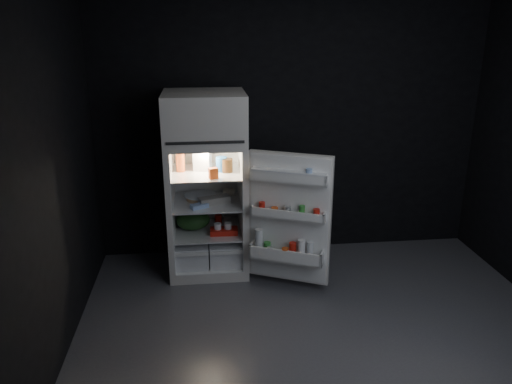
{
  "coord_description": "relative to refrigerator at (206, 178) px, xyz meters",
  "views": [
    {
      "loc": [
        -0.92,
        -3.33,
        2.39
      ],
      "look_at": [
        -0.44,
        1.0,
        0.9
      ],
      "focal_mm": 35.0,
      "sensor_mm": 36.0,
      "label": 1
    }
  ],
  "objects": [
    {
      "name": "wall_back",
      "position": [
        0.89,
        0.38,
        0.39
      ],
      "size": [
        4.0,
        0.0,
        2.7
      ],
      "primitive_type": "cube",
      "color": "black",
      "rests_on": "ground"
    },
    {
      "name": "jam_jar",
      "position": [
        0.2,
        -0.07,
        0.14
      ],
      "size": [
        0.13,
        0.13,
        0.13
      ],
      "primitive_type": "cylinder",
      "rotation": [
        0.0,
        0.0,
        -0.24
      ],
      "color": "#33200E",
      "rests_on": "refrigerator"
    },
    {
      "name": "refrigerator",
      "position": [
        0.0,
        0.0,
        0.0
      ],
      "size": [
        0.76,
        0.71,
        1.78
      ],
      "color": "silver",
      "rests_on": "ground"
    },
    {
      "name": "small_can_silver",
      "position": [
        0.2,
        0.08,
        -0.48
      ],
      "size": [
        0.09,
        0.09,
        0.09
      ],
      "primitive_type": "cylinder",
      "rotation": [
        0.0,
        0.0,
        0.28
      ],
      "color": "silver",
      "rests_on": "refrigerator"
    },
    {
      "name": "small_can_red",
      "position": [
        0.11,
        0.11,
        -0.48
      ],
      "size": [
        0.08,
        0.08,
        0.09
      ],
      "primitive_type": "cylinder",
      "rotation": [
        0.0,
        0.0,
        0.1
      ],
      "color": "red",
      "rests_on": "refrigerator"
    },
    {
      "name": "mayo_jar",
      "position": [
        0.15,
        -0.03,
        0.14
      ],
      "size": [
        0.12,
        0.12,
        0.14
      ],
      "primitive_type": "cylinder",
      "rotation": [
        0.0,
        0.0,
        -0.21
      ],
      "color": "#1D58A1",
      "rests_on": "refrigerator"
    },
    {
      "name": "flat_package",
      "position": [
        -0.08,
        -0.22,
        -0.21
      ],
      "size": [
        0.18,
        0.14,
        0.04
      ],
      "primitive_type": "cube",
      "rotation": [
        0.0,
        0.0,
        0.43
      ],
      "color": "#8BA9D7",
      "rests_on": "refrigerator"
    },
    {
      "name": "produce_bag",
      "position": [
        -0.15,
        -0.01,
        -0.43
      ],
      "size": [
        0.41,
        0.37,
        0.2
      ],
      "primitive_type": "ellipsoid",
      "rotation": [
        0.0,
        0.0,
        -0.32
      ],
      "color": "#193815",
      "rests_on": "refrigerator"
    },
    {
      "name": "wall_left",
      "position": [
        -1.11,
        -1.32,
        0.39
      ],
      "size": [
        0.0,
        3.4,
        2.7
      ],
      "primitive_type": "cube",
      "color": "black",
      "rests_on": "ground"
    },
    {
      "name": "wall_front",
      "position": [
        0.89,
        -3.02,
        0.39
      ],
      "size": [
        4.0,
        0.0,
        2.7
      ],
      "primitive_type": "cube",
      "color": "black",
      "rests_on": "ground"
    },
    {
      "name": "small_carton",
      "position": [
        0.06,
        -0.26,
        0.12
      ],
      "size": [
        0.09,
        0.08,
        0.1
      ],
      "primitive_type": "cube",
      "rotation": [
        0.0,
        0.0,
        0.29
      ],
      "color": "#D14E18",
      "rests_on": "refrigerator"
    },
    {
      "name": "fridge_door",
      "position": [
        0.72,
        -0.53,
        -0.26
      ],
      "size": [
        0.73,
        0.47,
        1.22
      ],
      "color": "silver",
      "rests_on": "ground"
    },
    {
      "name": "wrapped_pkg",
      "position": [
        0.23,
        0.14,
        -0.2
      ],
      "size": [
        0.13,
        0.11,
        0.05
      ],
      "primitive_type": "cube",
      "rotation": [
        0.0,
        0.0,
        -0.16
      ],
      "color": "#FAE9CC",
      "rests_on": "refrigerator"
    },
    {
      "name": "egg_carton",
      "position": [
        0.07,
        -0.12,
        -0.19
      ],
      "size": [
        0.32,
        0.2,
        0.07
      ],
      "primitive_type": "cube",
      "rotation": [
        0.0,
        0.0,
        0.32
      ],
      "color": "gray",
      "rests_on": "refrigerator"
    },
    {
      "name": "milk_jug",
      "position": [
        -0.03,
        0.04,
        0.19
      ],
      "size": [
        0.19,
        0.19,
        0.24
      ],
      "primitive_type": "cube",
      "rotation": [
        0.0,
        0.0,
        -0.21
      ],
      "color": "white",
      "rests_on": "refrigerator"
    },
    {
      "name": "pie",
      "position": [
        -0.07,
        0.03,
        -0.21
      ],
      "size": [
        0.35,
        0.35,
        0.04
      ],
      "primitive_type": "cylinder",
      "rotation": [
        0.0,
        0.0,
        0.35
      ],
      "color": "tan",
      "rests_on": "refrigerator"
    },
    {
      "name": "floor",
      "position": [
        0.89,
        -1.32,
        -0.96
      ],
      "size": [
        4.0,
        3.4,
        0.0
      ],
      "primitive_type": "cube",
      "color": "#505055",
      "rests_on": "ground"
    },
    {
      "name": "yogurt_tray",
      "position": [
        0.15,
        -0.16,
        -0.5
      ],
      "size": [
        0.27,
        0.15,
        0.05
      ],
      "primitive_type": "cube",
      "rotation": [
        0.0,
        0.0,
        -0.03
      ],
      "color": "red",
      "rests_on": "refrigerator"
    },
    {
      "name": "amber_bottle",
      "position": [
        -0.24,
        0.01,
        0.18
      ],
      "size": [
        0.11,
        0.11,
        0.22
      ],
      "primitive_type": "cylinder",
      "rotation": [
        0.0,
        0.0,
        0.37
      ],
      "color": "#C95220",
      "rests_on": "refrigerator"
    }
  ]
}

